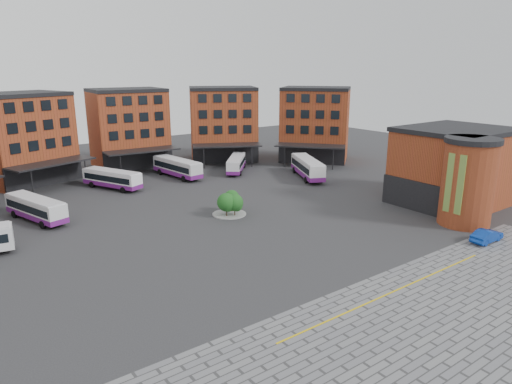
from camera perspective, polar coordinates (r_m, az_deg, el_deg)
ground at (r=49.19m, az=2.35°, el=-6.80°), size 160.00×160.00×0.00m
paving_zone at (r=38.20m, az=26.84°, el=-15.55°), size 50.00×22.00×0.02m
yellow_line at (r=41.70m, az=16.93°, el=-11.76°), size 26.00×0.15×0.02m
main_building at (r=78.30m, az=-18.32°, el=6.33°), size 94.14×42.48×14.60m
east_building at (r=67.09m, az=23.72°, el=2.69°), size 17.40×15.40×10.60m
tree_island at (r=58.54m, az=-3.16°, el=-1.33°), size 4.40×4.40×3.13m
bus_b at (r=62.81m, az=-25.82°, el=-1.84°), size 5.43×10.76×2.96m
bus_c at (r=74.84m, az=-17.55°, el=1.60°), size 6.58×10.53×2.95m
bus_d at (r=80.07m, az=-9.82°, el=3.07°), size 4.11×11.54×3.18m
bus_e at (r=83.06m, az=-2.47°, el=3.59°), size 8.32×9.06×2.82m
bus_f at (r=78.96m, az=6.45°, el=3.08°), size 7.57×11.77×3.32m
blue_car at (r=56.11m, az=26.89°, el=-4.88°), size 4.41×1.57×1.45m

